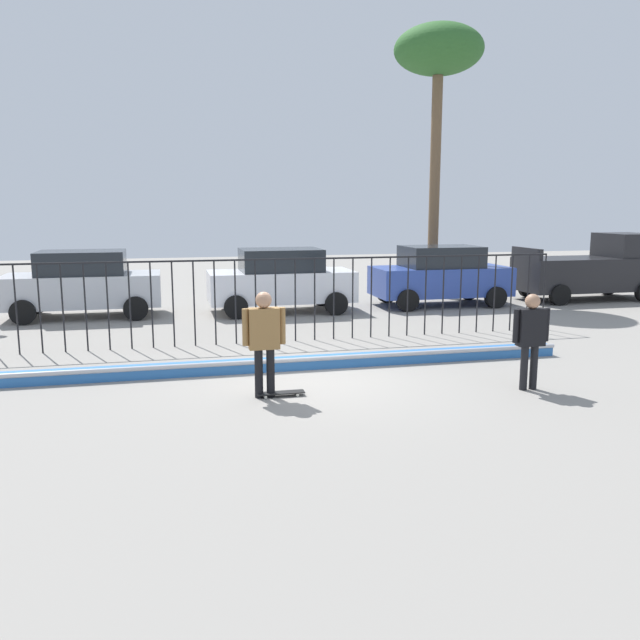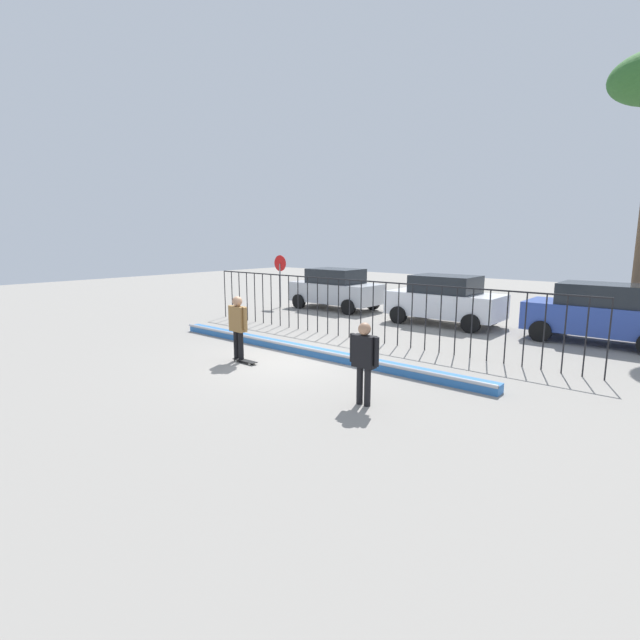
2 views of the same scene
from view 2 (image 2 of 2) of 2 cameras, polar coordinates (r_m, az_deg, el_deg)
ground_plane at (r=12.83m, az=-4.19°, el=-4.95°), size 60.00×60.00×0.00m
bowl_coping_ledge at (r=13.43m, az=-1.55°, el=-3.73°), size 11.00×0.41×0.27m
perimeter_fence at (r=15.27m, az=5.03°, el=2.00°), size 14.04×0.04×1.96m
skateboarder at (r=12.70m, az=-10.00°, el=-0.31°), size 0.72×0.27×1.78m
skateboard at (r=12.70m, az=-9.16°, el=-4.94°), size 0.80×0.20×0.07m
camera_operator at (r=9.26m, az=5.40°, el=-4.40°), size 0.68×0.25×1.68m
parked_car_silver at (r=21.89m, az=1.91°, el=3.85°), size 4.30×2.12×1.90m
parked_car_white at (r=18.58m, az=14.98°, el=2.43°), size 4.30×2.12×1.90m
parked_car_blue at (r=17.18m, az=31.00°, el=0.75°), size 4.30×2.12×1.90m
stop_sign at (r=22.56m, az=-4.89°, el=5.65°), size 0.76×0.07×2.50m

